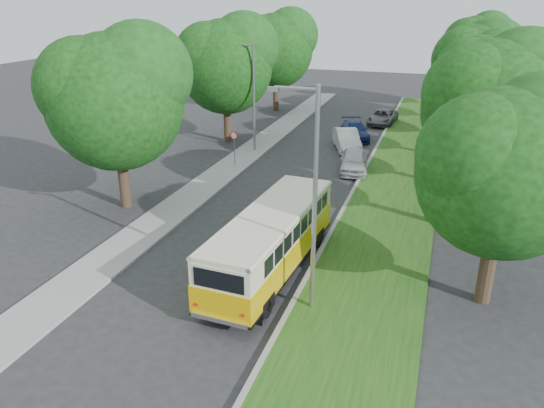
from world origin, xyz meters
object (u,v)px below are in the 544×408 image
(lamppost_near, at_px, (312,195))
(car_white, at_px, (347,140))
(car_silver, at_px, (354,161))
(vintage_bus, at_px, (271,243))
(car_grey, at_px, (383,117))
(car_blue, at_px, (355,130))
(lamppost_far, at_px, (253,94))

(lamppost_near, relative_size, car_white, 1.83)
(lamppost_near, bearing_deg, car_silver, 94.53)
(vintage_bus, height_order, car_grey, vintage_bus)
(car_blue, xyz_separation_m, car_grey, (1.43, 5.59, -0.03))
(vintage_bus, distance_m, car_grey, 27.88)
(car_grey, bearing_deg, car_silver, -84.91)
(vintage_bus, distance_m, car_blue, 22.28)
(car_blue, height_order, car_grey, car_blue)
(lamppost_near, relative_size, car_grey, 1.82)
(vintage_bus, xyz_separation_m, car_silver, (0.83, 14.12, -0.66))
(lamppost_far, xyz_separation_m, car_grey, (7.70, 11.43, -3.50))
(car_white, height_order, car_grey, car_white)
(car_blue, bearing_deg, vintage_bus, -107.66)
(car_silver, height_order, car_white, car_white)
(lamppost_far, relative_size, car_grey, 1.71)
(car_blue, distance_m, car_grey, 5.77)
(car_silver, distance_m, car_blue, 8.26)
(lamppost_far, xyz_separation_m, car_blue, (6.27, 5.84, -3.47))
(lamppost_far, height_order, car_white, lamppost_far)
(car_silver, distance_m, car_white, 5.09)
(lamppost_near, relative_size, lamppost_far, 1.07)
(car_grey, bearing_deg, car_blue, -98.95)
(car_white, height_order, car_blue, car_white)
(car_silver, distance_m, car_grey, 13.74)
(vintage_bus, distance_m, car_white, 19.04)
(vintage_bus, bearing_deg, lamppost_near, -40.59)
(lamppost_far, bearing_deg, car_grey, 56.03)
(car_white, distance_m, car_grey, 8.95)
(car_silver, height_order, car_blue, car_silver)
(vintage_bus, bearing_deg, car_grey, 91.97)
(car_blue, bearing_deg, lamppost_near, -102.83)
(car_white, bearing_deg, vintage_bus, -108.38)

